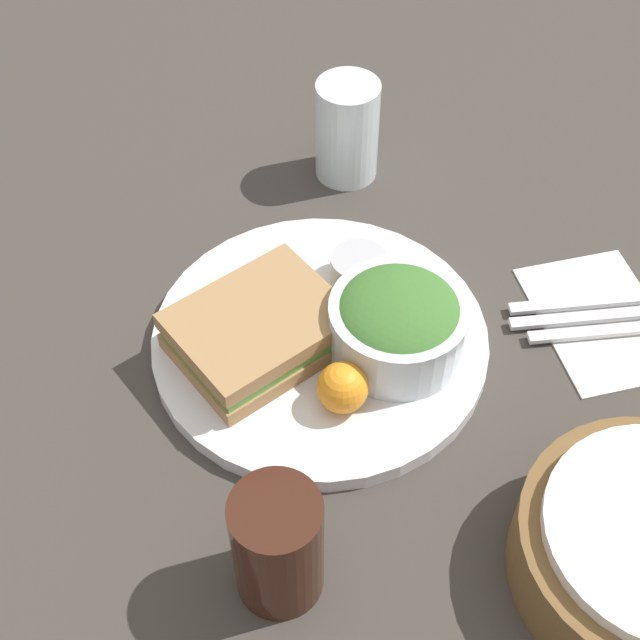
% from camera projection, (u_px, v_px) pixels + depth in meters
% --- Properties ---
extents(ground_plane, '(4.00, 4.00, 0.00)m').
position_uv_depth(ground_plane, '(320.00, 346.00, 0.82)').
color(ground_plane, '#3D3833').
extents(plate, '(0.30, 0.30, 0.02)m').
position_uv_depth(plate, '(320.00, 340.00, 0.81)').
color(plate, silver).
rests_on(plate, ground_plane).
extents(sandwich, '(0.17, 0.16, 0.04)m').
position_uv_depth(sandwich, '(258.00, 330.00, 0.78)').
color(sandwich, '#A37A4C').
rests_on(sandwich, plate).
extents(salad_bowl, '(0.12, 0.12, 0.07)m').
position_uv_depth(salad_bowl, '(398.00, 322.00, 0.77)').
color(salad_bowl, silver).
rests_on(salad_bowl, plate).
extents(dressing_cup, '(0.05, 0.05, 0.03)m').
position_uv_depth(dressing_cup, '(359.00, 269.00, 0.84)').
color(dressing_cup, '#B7B7BC').
rests_on(dressing_cup, plate).
extents(orange_wedge, '(0.04, 0.04, 0.04)m').
position_uv_depth(orange_wedge, '(347.00, 387.00, 0.74)').
color(orange_wedge, orange).
rests_on(orange_wedge, plate).
extents(drink_glass, '(0.07, 0.07, 0.11)m').
position_uv_depth(drink_glass, '(278.00, 546.00, 0.63)').
color(drink_glass, '#38190F').
rests_on(drink_glass, ground_plane).
extents(napkin, '(0.11, 0.16, 0.00)m').
position_uv_depth(napkin, '(601.00, 319.00, 0.83)').
color(napkin, white).
rests_on(napkin, ground_plane).
extents(fork, '(0.17, 0.03, 0.01)m').
position_uv_depth(fork, '(596.00, 302.00, 0.84)').
color(fork, silver).
rests_on(fork, napkin).
extents(knife, '(0.18, 0.03, 0.01)m').
position_uv_depth(knife, '(603.00, 316.00, 0.83)').
color(knife, silver).
rests_on(knife, napkin).
extents(spoon, '(0.15, 0.03, 0.01)m').
position_uv_depth(spoon, '(609.00, 331.00, 0.82)').
color(spoon, silver).
rests_on(spoon, napkin).
extents(water_glass, '(0.07, 0.07, 0.11)m').
position_uv_depth(water_glass, '(347.00, 130.00, 0.93)').
color(water_glass, silver).
rests_on(water_glass, ground_plane).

